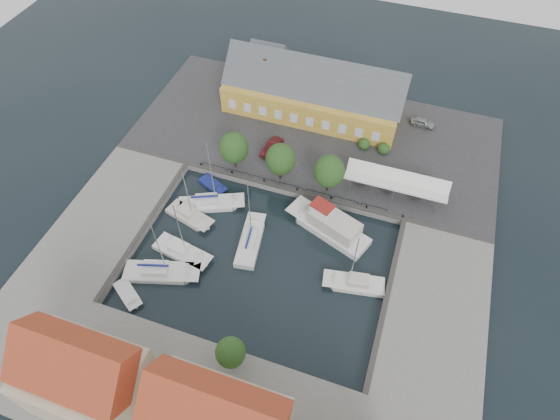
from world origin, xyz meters
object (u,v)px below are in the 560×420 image
west_boat_c (182,252)px  center_sailboat (250,242)px  east_boat_b (355,284)px  west_boat_b (189,216)px  launch_sw (128,294)px  west_boat_a (210,204)px  launch_nw (212,185)px  car_red (272,147)px  west_boat_d (160,273)px  trawler (331,227)px  warehouse (310,92)px  tent_canopy (397,180)px  car_silver (423,122)px

west_boat_c → center_sailboat: bearing=28.6°
east_boat_b → west_boat_b: east_boat_b is taller
west_boat_c → launch_sw: west_boat_c is taller
west_boat_a → launch_nw: bearing=108.5°
car_red → launch_sw: (-8.49, -28.46, -1.65)m
west_boat_d → center_sailboat: bearing=41.4°
center_sailboat → launch_sw: 16.50m
trawler → west_boat_c: size_ratio=1.13×
warehouse → west_boat_b: (-9.20, -26.56, -4.17)m
east_boat_b → car_red: bearing=133.9°
west_boat_d → launch_sw: size_ratio=2.58×
tent_canopy → west_boat_c: 30.52m
car_silver → center_sailboat: bearing=152.6°
car_silver → car_red: (-20.87, -13.27, 0.10)m
trawler → launch_sw: 27.11m
launch_nw → car_silver: bearing=39.3°
center_sailboat → launch_nw: bearing=139.2°
east_boat_b → launch_nw: (-23.49, 9.33, -0.17)m
center_sailboat → car_red: bearing=99.9°
west_boat_a → launch_sw: west_boat_a is taller
warehouse → west_boat_b: size_ratio=2.89×
launch_sw → west_boat_d: bearing=59.5°
west_boat_a → west_boat_d: bearing=-95.9°
car_red → east_boat_b: size_ratio=0.43×
west_boat_d → launch_nw: bearing=89.7°
car_silver → west_boat_d: (-27.03, -37.78, -1.38)m
tent_canopy → car_red: bearing=172.6°
center_sailboat → east_boat_b: 14.60m
west_boat_d → car_silver: bearing=54.4°
tent_canopy → car_silver: size_ratio=3.67×
tent_canopy → east_boat_b: east_boat_b is taller
warehouse → tent_canopy: size_ratio=2.04×
center_sailboat → west_boat_b: size_ratio=1.21×
tent_canopy → launch_sw: size_ratio=2.83×
launch_sw → trawler: bearing=39.9°
warehouse → launch_nw: (-8.60, -20.15, -4.34)m
center_sailboat → launch_nw: (-8.97, 7.76, -0.27)m
center_sailboat → west_boat_a: west_boat_a is taller
east_boat_b → west_boat_c: west_boat_c is taller
west_boat_b → warehouse: bearing=70.9°
tent_canopy → west_boat_c: (-24.13, -18.36, -3.42)m
warehouse → west_boat_d: west_boat_d is taller
west_boat_b → west_boat_d: west_boat_d is taller
car_red → tent_canopy: bearing=5.7°
center_sailboat → west_boat_c: size_ratio=1.08×
trawler → launch_nw: (-18.38, 2.33, -0.93)m
center_sailboat → west_boat_b: (-9.57, 1.35, -0.10)m
west_boat_b → center_sailboat: bearing=-8.0°
trawler → launch_nw: 18.55m
trawler → tent_canopy: bearing=51.6°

